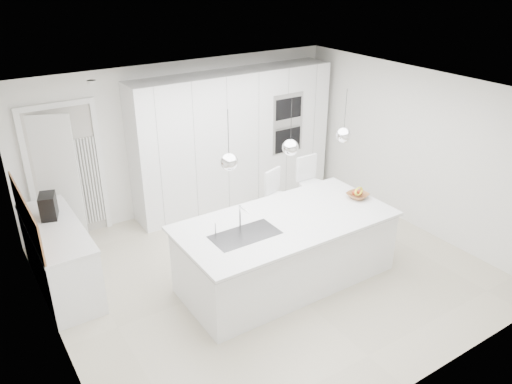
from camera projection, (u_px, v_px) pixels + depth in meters
floor at (268, 271)px, 6.95m from camera, size 5.50×5.50×0.00m
wall_back at (184, 137)px, 8.31m from camera, size 5.50×0.00×5.50m
wall_left at (45, 252)px, 5.06m from camera, size 0.00×5.00×5.00m
ceiling at (270, 94)px, 5.88m from camera, size 5.50×5.50×0.00m
tall_cabinets at (234, 139)px, 8.52m from camera, size 3.60×0.60×2.30m
oven_stack at (288, 124)px, 8.65m from camera, size 0.62×0.04×1.05m
doorway_frame at (67, 175)px, 7.42m from camera, size 1.11×0.08×2.13m
hallway_door at (50, 181)px, 7.27m from camera, size 0.76×0.38×2.00m
radiator at (90, 181)px, 7.65m from camera, size 0.32×0.04×1.40m
left_base_cabinets at (60, 258)px, 6.46m from camera, size 0.60×1.80×0.86m
left_worktop at (54, 228)px, 6.27m from camera, size 0.62×1.82×0.04m
oak_backsplash at (26, 214)px, 6.01m from camera, size 0.02×1.80×0.50m
island_base at (287, 252)px, 6.59m from camera, size 2.80×1.20×0.86m
island_worktop at (286, 221)px, 6.43m from camera, size 2.84×1.40×0.04m
island_sink at (245, 241)px, 6.10m from camera, size 0.84×0.44×0.18m
island_tap at (240, 217)px, 6.18m from camera, size 0.02×0.02×0.30m
pendant_left at (229, 162)px, 5.54m from camera, size 0.20×0.20×0.20m
pendant_mid at (290, 147)px, 5.96m from camera, size 0.20×0.20×0.20m
pendant_right at (344, 135)px, 6.38m from camera, size 0.20×0.20×0.20m
fruit_bowl at (358, 196)px, 6.99m from camera, size 0.32×0.32×0.07m
espresso_machine at (48, 206)px, 6.41m from camera, size 0.27×0.34×0.32m
bar_stool_left at (277, 207)px, 7.49m from camera, size 0.52×0.60×1.11m
bar_stool_right at (311, 195)px, 7.81m from camera, size 0.40×0.55×1.19m
apple_a at (355, 193)px, 6.99m from camera, size 0.08×0.08×0.08m
apple_b at (360, 192)px, 7.02m from camera, size 0.08×0.08×0.08m
banana_bunch at (359, 191)px, 6.93m from camera, size 0.24×0.17×0.22m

